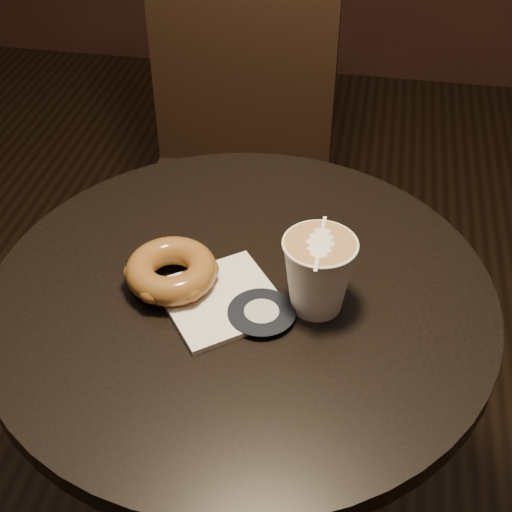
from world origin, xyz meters
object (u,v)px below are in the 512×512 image
(pastry_bag, at_px, (221,299))
(latte_cup, at_px, (318,275))
(cafe_table, at_px, (243,382))
(chair, at_px, (237,146))
(doughnut, at_px, (171,270))

(pastry_bag, relative_size, latte_cup, 1.36)
(cafe_table, xyz_separation_m, chair, (-0.14, 0.64, 0.03))
(chair, xyz_separation_m, doughnut, (0.05, -0.65, 0.20))
(pastry_bag, height_order, latte_cup, latte_cup)
(cafe_table, relative_size, pastry_bag, 5.13)
(cafe_table, height_order, doughnut, doughnut)
(chair, distance_m, doughnut, 0.69)
(cafe_table, height_order, chair, chair)
(cafe_table, height_order, pastry_bag, pastry_bag)
(cafe_table, bearing_deg, pastry_bag, -123.89)
(chair, bearing_deg, pastry_bag, -80.94)
(cafe_table, bearing_deg, doughnut, -172.58)
(latte_cup, bearing_deg, doughnut, 179.36)
(doughnut, distance_m, latte_cup, 0.20)
(doughnut, bearing_deg, cafe_table, 7.42)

